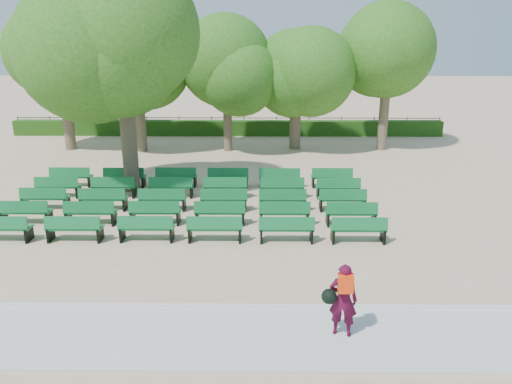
% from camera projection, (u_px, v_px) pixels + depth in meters
% --- Properties ---
extents(ground, '(120.00, 120.00, 0.00)m').
position_uv_depth(ground, '(201.00, 213.00, 17.18)').
color(ground, tan).
extents(paving, '(30.00, 2.20, 0.06)m').
position_uv_depth(paving, '(159.00, 337.00, 10.12)').
color(paving, silver).
rests_on(paving, ground).
extents(curb, '(30.00, 0.12, 0.10)m').
position_uv_depth(curb, '(169.00, 307.00, 11.21)').
color(curb, silver).
rests_on(curb, ground).
extents(hedge, '(26.00, 0.70, 0.90)m').
position_uv_depth(hedge, '(227.00, 128.00, 30.39)').
color(hedge, '#224D13').
rests_on(hedge, ground).
extents(fence, '(26.00, 0.10, 1.02)m').
position_uv_depth(fence, '(228.00, 134.00, 30.91)').
color(fence, black).
rests_on(fence, ground).
extents(tree_line, '(21.80, 6.80, 7.04)m').
position_uv_depth(tree_line, '(223.00, 150.00, 26.72)').
color(tree_line, '#346F1D').
rests_on(tree_line, ground).
extents(bench_array, '(1.65, 0.55, 1.03)m').
position_uv_depth(bench_array, '(194.00, 207.00, 17.55)').
color(bench_array, '#136C32').
rests_on(bench_array, ground).
extents(tree_among, '(5.14, 5.14, 7.31)m').
position_uv_depth(tree_among, '(123.00, 61.00, 18.28)').
color(tree_among, brown).
rests_on(tree_among, ground).
extents(person, '(0.77, 0.51, 1.55)m').
position_uv_depth(person, '(342.00, 299.00, 9.93)').
color(person, '#430921').
rests_on(person, ground).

